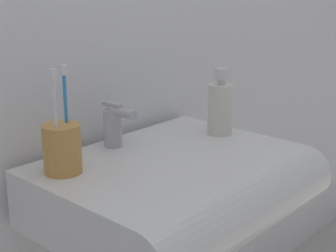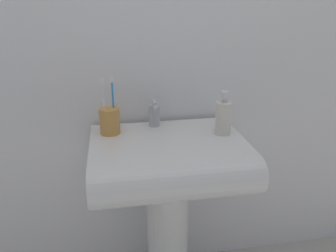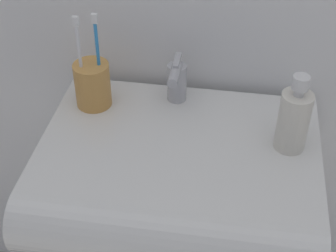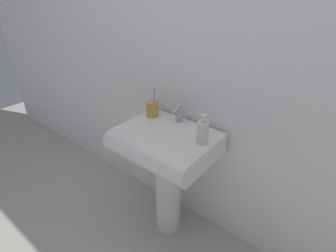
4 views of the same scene
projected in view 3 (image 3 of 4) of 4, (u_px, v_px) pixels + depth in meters
name	position (u px, v px, depth m)	size (l,w,h in m)	color
sink_basin	(176.00, 180.00, 1.04)	(0.56, 0.45, 0.13)	white
faucet	(177.00, 80.00, 1.11)	(0.04, 0.10, 0.10)	#B7B7BC
toothbrush_cup	(93.00, 84.00, 1.11)	(0.08, 0.08, 0.22)	#D19347
soap_bottle	(294.00, 119.00, 0.98)	(0.06, 0.06, 0.17)	silver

